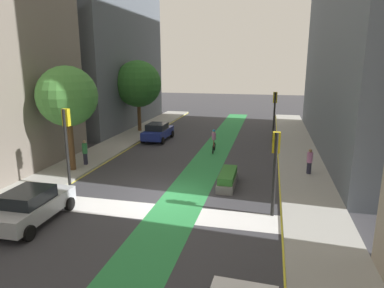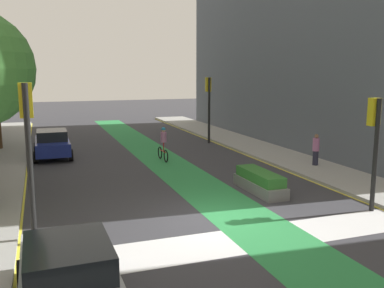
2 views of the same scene
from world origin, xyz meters
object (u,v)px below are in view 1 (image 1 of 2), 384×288
Objects in this scene: traffic_signal_near_left at (67,134)px; street_tree_far at (138,84)px; car_blue_left_far at (158,132)px; traffic_signal_near_right at (275,158)px; median_planter at (228,179)px; street_tree_near at (67,97)px; pedestrian_sidewalk_right_a at (310,161)px; pedestrian_sidewalk_left_a at (85,152)px; car_silver_left_near at (31,206)px; cyclist_in_lane at (214,140)px; traffic_signal_far_right at (275,107)px.

traffic_signal_near_left is 0.65× the size of street_tree_far.
traffic_signal_near_right is at bearing -53.11° from car_blue_left_far.
street_tree_far is 17.73m from median_planter.
traffic_signal_near_right is at bearing -16.05° from street_tree_near.
median_planter is (-4.74, -2.88, -0.55)m from pedestrian_sidewalk_right_a.
car_silver_left_near is at bearing -75.87° from pedestrian_sidewalk_left_a.
cyclist_in_lane is 7.98m from pedestrian_sidewalk_right_a.
median_planter is at bearing -51.55° from street_tree_far.
street_tree_far is (-2.11, 15.87, 1.68)m from traffic_signal_near_left.
traffic_signal_near_right is 0.87× the size of traffic_signal_near_left.
car_blue_left_far is at bearing 76.16° from street_tree_near.
street_tree_near is at bearing 178.26° from median_planter.
car_silver_left_near is (-0.21, -16.82, 0.00)m from car_blue_left_far.
street_tree_near is at bearing -137.52° from traffic_signal_far_right.
car_silver_left_near is at bearing -140.09° from median_planter.
median_planter is at bearing -1.74° from street_tree_near.
street_tree_far is (-13.20, 16.77, 2.07)m from traffic_signal_near_right.
street_tree_near is (-12.65, -11.58, 1.77)m from traffic_signal_far_right.
pedestrian_sidewalk_right_a is at bearing -32.46° from cyclist_in_lane.
cyclist_in_lane is at bearing 55.63° from traffic_signal_near_left.
car_silver_left_near is 8.38m from pedestrian_sidewalk_left_a.
traffic_signal_far_right is 1.05× the size of car_blue_left_far.
car_silver_left_near is at bearing -143.11° from pedestrian_sidewalk_right_a.
traffic_signal_near_right is 0.93× the size of car_blue_left_far.
car_blue_left_far is 8.99m from pedestrian_sidewalk_left_a.
car_blue_left_far is 5.97m from street_tree_far.
pedestrian_sidewalk_right_a is at bearing -76.33° from traffic_signal_far_right.
traffic_signal_near_right is at bearing -52.78° from median_planter.
traffic_signal_near_left is 2.67× the size of pedestrian_sidewalk_left_a.
traffic_signal_near_left reaches higher than pedestrian_sidewalk_left_a.
street_tree_near reaches higher than car_blue_left_far.
traffic_signal_far_right is 2.80× the size of pedestrian_sidewalk_right_a.
street_tree_far is at bearing 93.65° from pedestrian_sidewalk_left_a.
cyclist_in_lane is (5.66, -3.08, 0.17)m from car_blue_left_far.
car_blue_left_far is at bearing 149.29° from pedestrian_sidewalk_right_a.
street_tree_near reaches higher than car_silver_left_near.
cyclist_in_lane is at bearing 66.88° from car_silver_left_near.
street_tree_far reaches higher than median_planter.
traffic_signal_near_left is 1.07× the size of car_silver_left_near.
car_silver_left_near is 1.40× the size of median_planter.
traffic_signal_far_right reaches higher than median_planter.
street_tree_near is (-8.10, -6.86, 3.90)m from cyclist_in_lane.
median_planter is at bearing 39.91° from car_silver_left_near.
pedestrian_sidewalk_left_a reaches higher than car_blue_left_far.
car_blue_left_far is 0.60× the size of street_tree_far.
street_tree_near reaches higher than traffic_signal_far_right.
traffic_signal_near_left is 2.43× the size of cyclist_in_lane.
street_tree_far is 2.31× the size of median_planter.
traffic_signal_far_right is at bearing 9.18° from car_blue_left_far.
car_blue_left_far is 2.66× the size of pedestrian_sidewalk_right_a.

